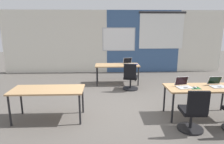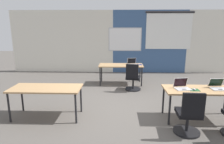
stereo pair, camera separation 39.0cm
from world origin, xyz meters
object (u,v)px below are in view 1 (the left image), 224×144
desk_near_left (48,92)px  laptop_near_right_end (217,84)px  desk_far_center (117,66)px  chair_far_right (130,79)px  mouse_near_right_inner (195,87)px  chair_near_right_inner (193,114)px  laptop_far_right (128,63)px  laptop_near_right_inner (183,85)px  mouse_far_right (135,64)px  desk_near_right (201,90)px

desk_near_left → laptop_near_right_end: size_ratio=4.64×
desk_near_left → desk_far_center: size_ratio=1.00×
chair_far_right → mouse_near_right_inner: 2.45m
chair_near_right_inner → laptop_far_right: bearing=-73.0°
chair_near_right_inner → mouse_near_right_inner: bearing=-112.3°
desk_near_left → mouse_near_right_inner: size_ratio=14.69×
desk_far_center → chair_near_right_inner: size_ratio=1.74×
desk_near_left → laptop_near_right_inner: 3.09m
mouse_far_right → mouse_near_right_inner: size_ratio=0.97×
laptop_near_right_inner → chair_near_right_inner: bearing=-104.6°
mouse_near_right_inner → desk_near_left: bearing=178.7°
desk_far_center → laptop_near_right_end: size_ratio=4.64×
desk_far_center → mouse_near_right_inner: 3.28m
desk_near_left → laptop_near_right_inner: size_ratio=4.27×
desk_near_right → desk_far_center: 3.30m
laptop_near_right_inner → chair_near_right_inner: size_ratio=0.41×
desk_near_right → laptop_far_right: (-1.33, 2.87, 0.11)m
desk_near_left → chair_near_right_inner: size_ratio=1.74×
laptop_far_right → chair_far_right: laptop_far_right is taller
desk_near_left → laptop_near_right_inner: bearing=0.2°
desk_far_center → laptop_far_right: (0.42, 0.07, 0.11)m
laptop_far_right → laptop_near_right_inner: laptop_near_right_inner is taller
laptop_far_right → mouse_near_right_inner: (1.16, -2.95, -0.03)m
laptop_near_right_end → laptop_near_right_inner: bearing=179.2°
desk_far_center → chair_far_right: (0.39, -0.76, -0.28)m
chair_near_right_inner → laptop_near_right_end: 1.19m
laptop_far_right → chair_near_right_inner: laptop_far_right is taller
desk_far_center → laptop_near_right_end: laptop_near_right_end is taller
desk_near_left → mouse_far_right: mouse_far_right is taller
laptop_near_right_inner → desk_near_left: bearing=170.1°
chair_far_right → desk_far_center: bearing=-49.3°
desk_near_right → mouse_far_right: bearing=111.0°
desk_near_right → desk_near_left: bearing=180.0°
chair_far_right → desk_near_left: bearing=57.0°
mouse_near_right_inner → chair_near_right_inner: size_ratio=0.12×
desk_far_center → laptop_far_right: laptop_far_right is taller
laptop_far_right → mouse_near_right_inner: laptop_far_right is taller
desk_far_center → chair_far_right: bearing=-62.7°
chair_far_right → mouse_near_right_inner: chair_far_right is taller
laptop_near_right_inner → laptop_near_right_end: size_ratio=1.09×
laptop_near_right_inner → chair_near_right_inner: 0.80m
desk_near_left → mouse_near_right_inner: (3.33, -0.08, 0.08)m
laptop_far_right → laptop_near_right_end: laptop_far_right is taller
desk_near_right → laptop_far_right: laptop_far_right is taller
mouse_near_right_inner → laptop_near_right_end: 0.58m
mouse_far_right → laptop_near_right_end: bearing=-62.1°
laptop_far_right → chair_far_right: bearing=-101.0°
mouse_near_right_inner → mouse_far_right: bearing=107.5°
laptop_far_right → desk_near_left: bearing=-136.4°
chair_near_right_inner → desk_near_right: bearing=-120.8°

